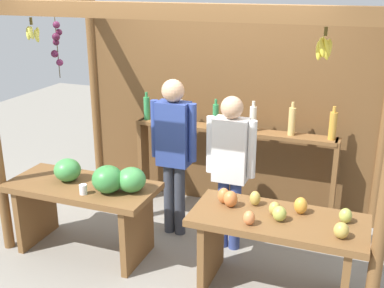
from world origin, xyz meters
The scene contains 7 objects.
ground_plane centered at (0.00, 0.00, 0.00)m, with size 12.00×12.00×0.00m, color gray.
market_stall centered at (0.00, 0.43, 1.36)m, with size 3.51×1.84×2.38m.
fruit_counter_left centered at (-0.85, -0.65, 0.62)m, with size 1.42×0.64×0.96m.
fruit_counter_right centered at (0.93, -0.65, 0.55)m, with size 1.42×0.64×0.85m.
bottle_shelf_unit centered at (0.17, 0.65, 0.81)m, with size 2.25×0.22×1.35m.
vendor_man centered at (-0.26, -0.01, 0.99)m, with size 0.48×0.22×1.64m.
vendor_woman centered at (0.36, -0.09, 0.92)m, with size 0.48×0.21×1.54m.
Camera 1 is at (1.51, -4.13, 2.54)m, focal length 44.66 mm.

